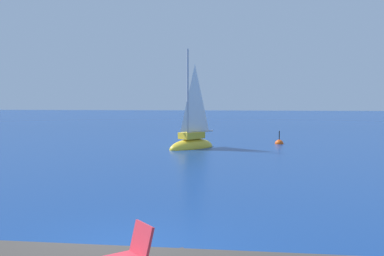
% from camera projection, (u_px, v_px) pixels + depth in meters
% --- Properties ---
extents(ground_plane, '(160.00, 160.00, 0.00)m').
position_uv_depth(ground_plane, '(129.00, 252.00, 9.55)').
color(ground_plane, navy).
extents(sailboat_near, '(3.14, 3.31, 6.48)m').
position_uv_depth(sailboat_near, '(192.00, 142.00, 27.58)').
color(sailboat_near, yellow).
rests_on(sailboat_near, ground).
extents(beach_chair, '(0.76, 0.75, 0.80)m').
position_uv_depth(beach_chair, '(132.00, 251.00, 6.25)').
color(beach_chair, '#E03342').
rests_on(beach_chair, shore_ledge).
extents(marker_buoy, '(0.56, 0.56, 1.13)m').
position_uv_depth(marker_buoy, '(279.00, 144.00, 29.95)').
color(marker_buoy, '#EA5114').
rests_on(marker_buoy, ground).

